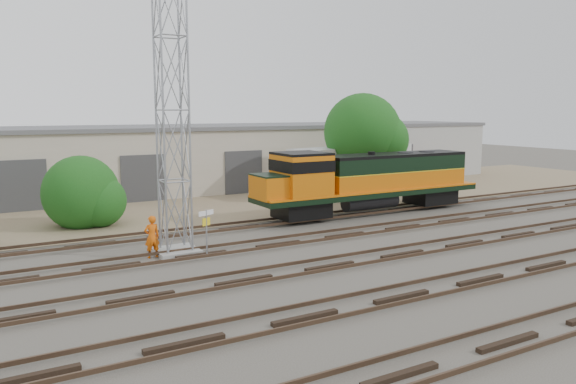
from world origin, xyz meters
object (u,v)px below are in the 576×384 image
locomotive (367,179)px  signal_tower (172,116)px  semi_trailer (355,164)px  worker (152,237)px

locomotive → signal_tower: (-13.75, -3.39, 4.11)m
semi_trailer → locomotive: bearing=-134.6°
worker → semi_trailer: (19.88, 11.48, 1.39)m
signal_tower → semi_trailer: 22.17m
locomotive → signal_tower: bearing=-166.2°
locomotive → signal_tower: signal_tower is taller
locomotive → signal_tower: size_ratio=1.24×
locomotive → semi_trailer: bearing=57.9°
signal_tower → locomotive: bearing=13.8°
signal_tower → worker: bearing=-169.0°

